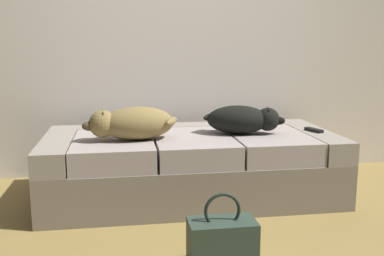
{
  "coord_description": "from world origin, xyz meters",
  "views": [
    {
      "loc": [
        -0.47,
        -1.95,
        1.06
      ],
      "look_at": [
        0.0,
        1.01,
        0.5
      ],
      "focal_mm": 42.05,
      "sensor_mm": 36.0,
      "label": 1
    }
  ],
  "objects_px": {
    "couch": "(191,165)",
    "tv_remote": "(314,130)",
    "dog_tan": "(132,123)",
    "handbag": "(222,244)",
    "dog_dark": "(243,119)"
  },
  "relations": [
    {
      "from": "dog_tan",
      "to": "handbag",
      "type": "xyz_separation_m",
      "value": [
        0.39,
        -0.93,
        -0.43
      ]
    },
    {
      "from": "dog_dark",
      "to": "tv_remote",
      "type": "bearing_deg",
      "value": -0.71
    },
    {
      "from": "couch",
      "to": "dog_tan",
      "type": "bearing_deg",
      "value": -161.9
    },
    {
      "from": "couch",
      "to": "handbag",
      "type": "height_order",
      "value": "couch"
    },
    {
      "from": "couch",
      "to": "tv_remote",
      "type": "relative_size",
      "value": 13.26
    },
    {
      "from": "dog_dark",
      "to": "tv_remote",
      "type": "relative_size",
      "value": 3.81
    },
    {
      "from": "couch",
      "to": "handbag",
      "type": "bearing_deg",
      "value": -90.89
    },
    {
      "from": "dog_tan",
      "to": "tv_remote",
      "type": "distance_m",
      "value": 1.29
    },
    {
      "from": "couch",
      "to": "dog_tan",
      "type": "xyz_separation_m",
      "value": [
        -0.41,
        -0.13,
        0.33
      ]
    },
    {
      "from": "dog_dark",
      "to": "dog_tan",
      "type": "bearing_deg",
      "value": -173.82
    },
    {
      "from": "dog_dark",
      "to": "handbag",
      "type": "height_order",
      "value": "dog_dark"
    },
    {
      "from": "dog_dark",
      "to": "tv_remote",
      "type": "xyz_separation_m",
      "value": [
        0.52,
        -0.01,
        -0.09
      ]
    },
    {
      "from": "dog_dark",
      "to": "couch",
      "type": "bearing_deg",
      "value": 172.02
    },
    {
      "from": "dog_tan",
      "to": "tv_remote",
      "type": "bearing_deg",
      "value": 3.4
    },
    {
      "from": "couch",
      "to": "dog_dark",
      "type": "relative_size",
      "value": 3.48
    }
  ]
}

